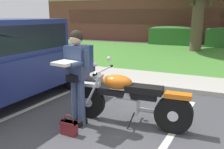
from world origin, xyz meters
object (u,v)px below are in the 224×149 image
at_px(hedge_left, 171,35).
at_px(brick_building, 223,17).
at_px(motorcycle, 133,100).
at_px(handbag, 69,127).
at_px(rider_person, 76,71).
at_px(parked_suv_adjacent, 1,61).

relative_size(hedge_left, brick_building, 0.10).
relative_size(motorcycle, handbag, 6.23).
distance_m(motorcycle, handbag, 1.21).
bearing_deg(brick_building, motorcycle, -94.34).
xyz_separation_m(rider_person, hedge_left, (-0.65, 12.50, -0.36)).
bearing_deg(hedge_left, handbag, -86.81).
relative_size(rider_person, hedge_left, 0.62).
distance_m(handbag, parked_suv_adjacent, 2.52).
distance_m(motorcycle, rider_person, 1.13).
bearing_deg(motorcycle, brick_building, 85.66).
distance_m(motorcycle, hedge_left, 12.21).
distance_m(handbag, brick_building, 19.83).
distance_m(motorcycle, brick_building, 18.95).
relative_size(motorcycle, rider_person, 1.32).
distance_m(parked_suv_adjacent, brick_building, 19.44).
bearing_deg(hedge_left, motorcycle, -82.59).
bearing_deg(parked_suv_adjacent, motorcycle, 0.67).
bearing_deg(parked_suv_adjacent, handbag, -18.32).
xyz_separation_m(handbag, hedge_left, (-0.72, 12.89, 0.51)).
height_order(rider_person, brick_building, brick_building).
distance_m(parked_suv_adjacent, hedge_left, 12.25).
bearing_deg(rider_person, handbag, -80.26).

